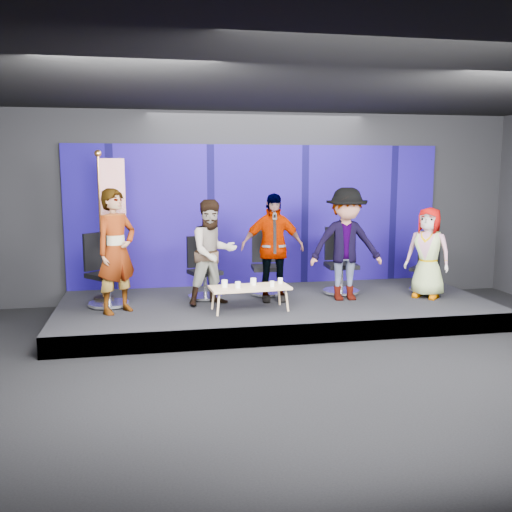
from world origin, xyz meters
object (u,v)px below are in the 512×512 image
(panelist_d, at_px, (346,244))
(chair_a, at_px, (106,282))
(chair_c, at_px, (266,274))
(mug_c, at_px, (253,281))
(mug_a, at_px, (224,283))
(flag_stand, at_px, (109,223))
(panelist_c, at_px, (272,248))
(panelist_b, at_px, (213,253))
(chair_b, at_px, (204,278))
(mug_d, at_px, (272,284))
(panelist_e, at_px, (428,253))
(mug_b, at_px, (238,285))
(panelist_a, at_px, (116,251))
(coffee_table, at_px, (250,288))
(chair_e, at_px, (425,274))
(chair_d, at_px, (340,272))
(mug_e, at_px, (280,281))

(panelist_d, bearing_deg, chair_a, 179.56)
(chair_c, relative_size, mug_c, 10.20)
(mug_a, bearing_deg, flag_stand, 152.48)
(panelist_c, height_order, mug_a, panelist_c)
(panelist_b, relative_size, panelist_c, 0.95)
(chair_c, distance_m, panelist_c, 0.73)
(chair_b, distance_m, mug_c, 1.12)
(mug_d, bearing_deg, panelist_e, 8.32)
(chair_b, xyz_separation_m, mug_b, (0.41, -1.06, 0.08))
(panelist_a, bearing_deg, panelist_e, -39.41)
(panelist_a, height_order, coffee_table, panelist_a)
(panelist_e, bearing_deg, chair_a, -139.63)
(panelist_a, relative_size, mug_c, 17.52)
(chair_b, xyz_separation_m, chair_c, (1.10, 0.12, 0.02))
(panelist_d, height_order, mug_c, panelist_d)
(panelist_c, bearing_deg, chair_b, 164.25)
(chair_b, height_order, panelist_e, panelist_e)
(chair_a, relative_size, flag_stand, 0.47)
(mug_b, height_order, flag_stand, flag_stand)
(chair_e, bearing_deg, chair_a, -134.78)
(chair_a, distance_m, panelist_b, 1.77)
(panelist_b, height_order, mug_d, panelist_b)
(coffee_table, bearing_deg, chair_d, 27.73)
(coffee_table, height_order, mug_d, mug_d)
(panelist_d, bearing_deg, mug_c, -164.69)
(coffee_table, distance_m, flag_stand, 2.52)
(panelist_a, height_order, chair_e, panelist_a)
(mug_c, relative_size, mug_d, 1.25)
(panelist_c, bearing_deg, panelist_a, -168.58)
(chair_b, bearing_deg, mug_a, -95.50)
(panelist_a, distance_m, panelist_b, 1.50)
(chair_c, distance_m, coffee_table, 1.20)
(panelist_b, distance_m, chair_d, 2.38)
(chair_a, relative_size, chair_e, 1.23)
(chair_a, relative_size, mug_d, 13.57)
(flag_stand, bearing_deg, mug_e, -19.82)
(chair_e, xyz_separation_m, mug_d, (-2.98, -0.86, 0.11))
(panelist_a, distance_m, flag_stand, 0.78)
(mug_c, relative_size, flag_stand, 0.04)
(panelist_e, distance_m, coffee_table, 3.16)
(mug_b, xyz_separation_m, mug_e, (0.71, 0.22, -0.00))
(panelist_c, distance_m, mug_a, 1.13)
(chair_a, bearing_deg, mug_e, -52.38)
(panelist_e, height_order, mug_a, panelist_e)
(mug_e, bearing_deg, chair_b, 143.34)
(panelist_a, relative_size, chair_d, 1.63)
(chair_b, height_order, chair_d, chair_d)
(chair_e, relative_size, mug_d, 11.04)
(panelist_a, height_order, chair_d, panelist_a)
(mug_c, bearing_deg, coffee_table, -125.23)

